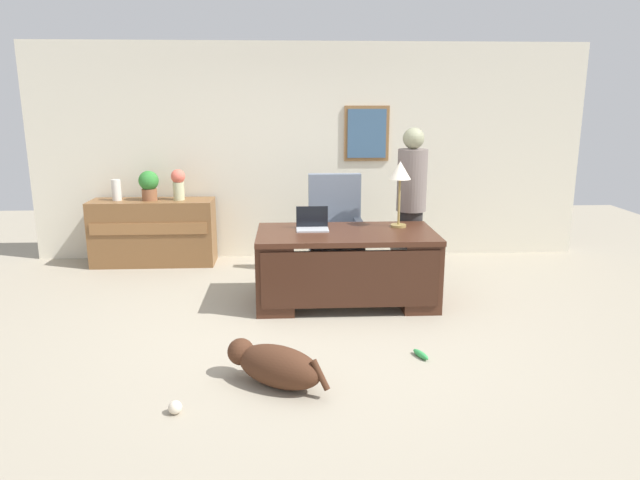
# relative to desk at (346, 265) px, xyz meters

# --- Properties ---
(ground_plane) EXTENTS (12.00, 12.00, 0.00)m
(ground_plane) POSITION_rel_desk_xyz_m (-0.30, -0.68, -0.40)
(ground_plane) COLOR #9E937F
(back_wall) EXTENTS (7.00, 0.16, 2.70)m
(back_wall) POSITION_rel_desk_xyz_m (-0.29, 1.92, 0.95)
(back_wall) COLOR beige
(back_wall) RESTS_ON ground_plane
(desk) EXTENTS (1.76, 0.94, 0.73)m
(desk) POSITION_rel_desk_xyz_m (0.00, 0.00, 0.00)
(desk) COLOR #422316
(desk) RESTS_ON ground_plane
(credenza) EXTENTS (1.49, 0.50, 0.81)m
(credenza) POSITION_rel_desk_xyz_m (-2.25, 1.57, 0.00)
(credenza) COLOR brown
(credenza) RESTS_ON ground_plane
(armchair) EXTENTS (0.60, 0.59, 1.18)m
(armchair) POSITION_rel_desk_xyz_m (-0.04, 0.90, 0.12)
(armchair) COLOR slate
(armchair) RESTS_ON ground_plane
(person_standing) EXTENTS (0.32, 0.32, 1.72)m
(person_standing) POSITION_rel_desk_xyz_m (0.77, 0.63, 0.49)
(person_standing) COLOR #262323
(person_standing) RESTS_ON ground_plane
(dog_lying) EXTENTS (0.75, 0.62, 0.30)m
(dog_lying) POSITION_rel_desk_xyz_m (-0.68, -1.71, -0.24)
(dog_lying) COLOR #472819
(dog_lying) RESTS_ON ground_plane
(laptop) EXTENTS (0.32, 0.22, 0.22)m
(laptop) POSITION_rel_desk_xyz_m (-0.33, 0.15, 0.39)
(laptop) COLOR #B2B5BA
(laptop) RESTS_ON desk
(desk_lamp) EXTENTS (0.22, 0.22, 0.67)m
(desk_lamp) POSITION_rel_desk_xyz_m (0.56, 0.23, 0.87)
(desk_lamp) COLOR #9E8447
(desk_lamp) RESTS_ON desk
(vase_with_flowers) EXTENTS (0.17, 0.17, 0.37)m
(vase_with_flowers) POSITION_rel_desk_xyz_m (-1.91, 1.57, 0.62)
(vase_with_flowers) COLOR beige
(vase_with_flowers) RESTS_ON credenza
(vase_empty) EXTENTS (0.11, 0.11, 0.26)m
(vase_empty) POSITION_rel_desk_xyz_m (-2.66, 1.57, 0.54)
(vase_empty) COLOR silver
(vase_empty) RESTS_ON credenza
(potted_plant) EXTENTS (0.24, 0.24, 0.36)m
(potted_plant) POSITION_rel_desk_xyz_m (-2.27, 1.57, 0.61)
(potted_plant) COLOR brown
(potted_plant) RESTS_ON credenza
(dog_toy_ball) EXTENTS (0.09, 0.09, 0.09)m
(dog_toy_ball) POSITION_rel_desk_xyz_m (-1.32, -2.07, -0.35)
(dog_toy_ball) COLOR beige
(dog_toy_ball) RESTS_ON ground_plane
(dog_toy_bone) EXTENTS (0.12, 0.20, 0.05)m
(dog_toy_bone) POSITION_rel_desk_xyz_m (0.47, -1.31, -0.37)
(dog_toy_bone) COLOR green
(dog_toy_bone) RESTS_ON ground_plane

